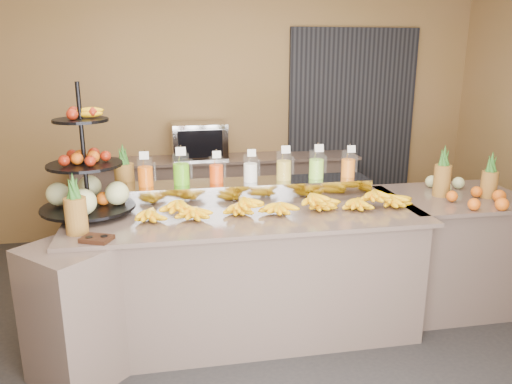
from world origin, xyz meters
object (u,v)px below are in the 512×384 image
object	(u,v)px
oven_warmer	(199,141)
banana_heap	(278,202)
pitcher_tray	(251,190)
condiment_caddy	(97,239)
right_fruit_pile	(470,190)
fruit_stand	(93,182)

from	to	relation	value
oven_warmer	banana_heap	bearing A→B (deg)	-80.95
pitcher_tray	condiment_caddy	size ratio (longest dim) A/B	10.61
banana_heap	right_fruit_pile	distance (m)	1.51
pitcher_tray	fruit_stand	world-z (taller)	fruit_stand
pitcher_tray	oven_warmer	bearing A→B (deg)	99.15
fruit_stand	condiment_caddy	world-z (taller)	fruit_stand
pitcher_tray	banana_heap	bearing A→B (deg)	-66.32
banana_heap	condiment_caddy	world-z (taller)	banana_heap
condiment_caddy	right_fruit_pile	distance (m)	2.74
condiment_caddy	oven_warmer	xyz separation A→B (m)	(0.79, 2.36, 0.18)
banana_heap	condiment_caddy	xyz separation A→B (m)	(-1.20, -0.37, -0.06)
pitcher_tray	oven_warmer	size ratio (longest dim) A/B	3.24
right_fruit_pile	fruit_stand	bearing A→B (deg)	176.27
fruit_stand	oven_warmer	world-z (taller)	fruit_stand
banana_heap	oven_warmer	xyz separation A→B (m)	(-0.41, 2.00, 0.12)
condiment_caddy	oven_warmer	size ratio (longest dim) A/B	0.31
banana_heap	condiment_caddy	bearing A→B (deg)	-163.06
fruit_stand	oven_warmer	size ratio (longest dim) A/B	1.60
condiment_caddy	pitcher_tray	bearing A→B (deg)	33.14
pitcher_tray	banana_heap	world-z (taller)	banana_heap
pitcher_tray	oven_warmer	xyz separation A→B (m)	(-0.27, 1.67, 0.12)
banana_heap	right_fruit_pile	size ratio (longest dim) A/B	4.25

